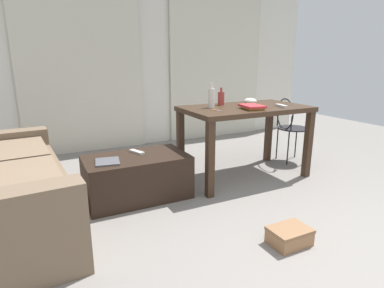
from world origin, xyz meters
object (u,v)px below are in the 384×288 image
Objects in this scene: coffee_table at (137,177)px; wire_chair at (289,123)px; bottle_near at (221,98)px; magazine at (107,162)px; tv_remote_primary at (137,152)px; scissors at (216,110)px; bowl at (250,101)px; bottle_far at (211,97)px; tv_remote_on_table at (281,106)px; craft_table at (245,117)px; book_stack at (252,107)px; shoebox at (289,236)px.

coffee_table is 1.16× the size of wire_chair.
coffee_table is at bearing -166.65° from bottle_near.
bottle_near is 1.47m from magazine.
wire_chair reaches higher than tv_remote_primary.
magazine is at bearing -166.59° from bottle_near.
scissors reaches higher than coffee_table.
bowl is 1.49× the size of scissors.
tv_remote_on_table is (0.71, -0.28, -0.10)m from bottle_far.
wire_chair reaches higher than tv_remote_on_table.
craft_table is 7.40× the size of tv_remote_on_table.
coffee_table is 5.31× the size of tv_remote_primary.
bowl is at bearing 38.06° from craft_table.
bowl is at bearing -20.93° from bottle_near.
tv_remote_on_table is at bearing -57.12° from bowl.
tv_remote_on_table is at bearing -31.07° from tv_remote_primary.
wire_chair is at bearing 47.55° from tv_remote_on_table.
book_stack is 1.26m from tv_remote_primary.
bottle_near is at bearing 77.28° from shoebox.
book_stack is at bearing -72.90° from bottle_near.
magazine is (-0.32, -0.17, -0.00)m from tv_remote_primary.
magazine is at bearing -166.34° from coffee_table.
book_stack is (-0.05, -0.18, 0.14)m from craft_table.
craft_table is 7.54× the size of tv_remote_primary.
bottle_near is 0.40m from scissors.
bottle_far reaches higher than bottle_near.
bottle_far reaches higher than bowl.
book_stack is 1.56× the size of tv_remote_on_table.
book_stack is at bearing 6.61° from magazine.
bottle_far is 1.63m from shoebox.
scissors is 1.17m from magazine.
bowl reaches higher than magazine.
wire_chair reaches higher than shoebox.
bottle_near reaches higher than coffee_table.
craft_table is 1.24m from tv_remote_primary.
craft_table is 13.51× the size of scissors.
bottle_near is 0.24m from bottle_far.
wire_chair is 0.99m from book_stack.
shoebox is (0.69, -1.38, -0.36)m from tv_remote_primary.
wire_chair is 2.04m from shoebox.
tv_remote_on_table reaches higher than tv_remote_primary.
bottle_near reaches higher than wire_chair.
tv_remote_primary is (-0.84, -0.02, -0.48)m from bottle_far.
bottle_far is 1.72× the size of bowl.
shoebox is (0.73, -1.27, -0.14)m from coffee_table.
craft_table is at bearing 10.95° from scissors.
tv_remote_primary is at bearing -178.64° from bowl.
bowl is at bearing 133.38° from tv_remote_on_table.
tv_remote_on_table is (0.38, -0.01, -0.01)m from book_stack.
bowl reaches higher than book_stack.
bottle_near reaches higher than magazine.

